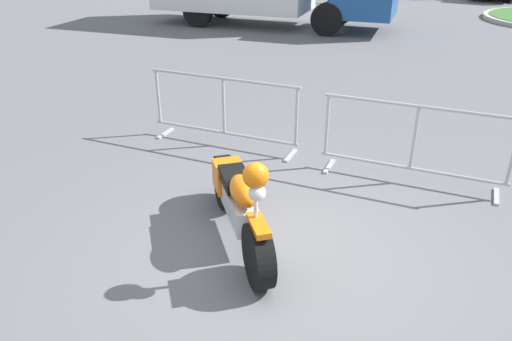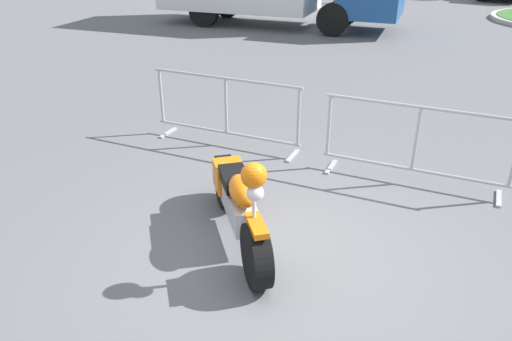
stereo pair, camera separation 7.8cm
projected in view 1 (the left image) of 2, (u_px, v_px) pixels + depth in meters
ground_plane at (287, 257)px, 5.13m from camera, size 120.00×120.00×0.00m
motorcycle at (239, 202)px, 5.22m from camera, size 1.55×1.74×1.22m
crowd_barrier_near at (224, 111)px, 7.45m from camera, size 2.39×0.54×1.07m
crowd_barrier_far at (414, 143)px, 6.36m from camera, size 2.39×0.54×1.07m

